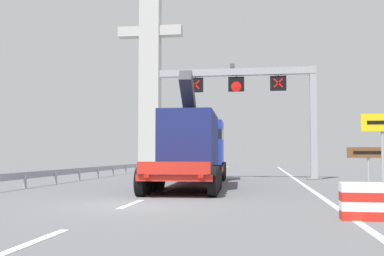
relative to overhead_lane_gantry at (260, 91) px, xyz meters
name	(u,v)px	position (x,y,z in m)	size (l,w,h in m)	color
ground	(131,206)	(-3.99, -15.81, -5.69)	(112.00, 112.00, 0.00)	#5B5B60
lane_markings	(203,176)	(-4.09, 3.55, -5.68)	(0.20, 53.31, 0.01)	silver
edge_line_right	(301,183)	(2.21, -3.81, -5.68)	(0.20, 63.00, 0.01)	silver
overhead_lane_gantry	(260,91)	(0.00, 0.00, 0.00)	(10.34, 0.90, 7.46)	#9EA0A5
heavy_haul_truck_red	(196,147)	(-3.43, -5.34, -3.70)	(3.52, 14.15, 5.30)	red
exit_sign_yellow	(383,135)	(4.00, -13.77, -3.48)	(1.40, 0.15, 2.93)	#9EA0A5
tourist_info_sign_brown	(369,158)	(4.13, -11.15, -4.26)	(1.62, 0.15, 1.86)	#9EA0A5
crash_barrier_striped	(362,201)	(2.39, -18.08, -5.24)	(1.01, 0.53, 0.90)	red
guardrail_left	(97,170)	(-10.83, -0.03, -5.13)	(0.13, 35.56, 0.76)	#999EA3
bridge_pylon_distant	(150,55)	(-15.08, 32.45, 9.84)	(9.00, 2.00, 30.28)	#B7B7B2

